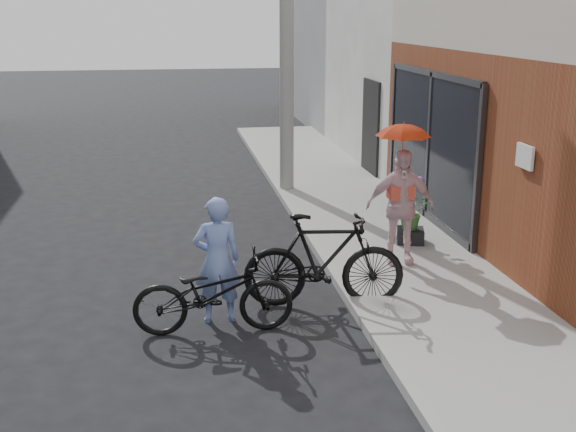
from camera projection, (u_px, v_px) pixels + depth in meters
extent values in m
plane|color=black|center=(279.00, 314.00, 8.82)|extent=(80.00, 80.00, 0.00)
cube|color=#969690|center=(394.00, 249.00, 11.04)|extent=(2.20, 24.00, 0.12)
cube|color=#9E9E99|center=(320.00, 253.00, 10.86)|extent=(0.12, 24.00, 0.12)
cube|color=black|center=(430.00, 146.00, 12.28)|extent=(0.06, 3.80, 2.40)
cube|color=white|center=(525.00, 157.00, 9.02)|extent=(0.04, 0.40, 0.30)
cube|color=white|center=(513.00, 15.00, 17.56)|extent=(8.00, 6.00, 7.00)
cube|color=gray|center=(417.00, 14.00, 24.20)|extent=(8.00, 8.00, 7.00)
cylinder|color=#9E9E99|center=(287.00, 15.00, 13.74)|extent=(0.28, 0.28, 7.00)
imported|color=#7A93D9|center=(217.00, 260.00, 8.44)|extent=(0.58, 0.40, 1.53)
imported|color=black|center=(213.00, 293.00, 8.21)|extent=(1.84, 0.69, 0.96)
imported|color=black|center=(324.00, 260.00, 8.93)|extent=(2.05, 0.81, 1.20)
imported|color=beige|center=(400.00, 207.00, 10.10)|extent=(1.00, 0.53, 1.63)
imported|color=#E5471B|center=(404.00, 126.00, 9.79)|extent=(0.71, 0.71, 0.63)
cube|color=black|center=(410.00, 236.00, 11.17)|extent=(0.50, 0.50, 0.21)
imported|color=#35742E|center=(412.00, 212.00, 11.07)|extent=(0.49, 0.42, 0.54)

